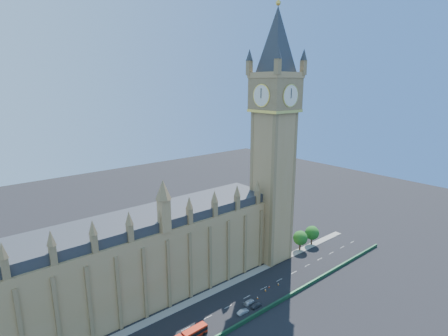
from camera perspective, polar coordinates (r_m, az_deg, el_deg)
ground at (r=115.60m, az=-0.94°, el=-22.42°), size 400.00×400.00×0.00m
palace_westminster at (r=114.35m, az=-18.53°, el=-15.41°), size 120.00×20.00×28.00m
elizabeth_tower at (r=130.67m, az=8.22°, el=7.54°), size 20.59×20.59×105.00m
bridge_parapet at (r=109.77m, az=2.30°, el=-24.27°), size 160.00×0.60×1.20m
kerb_north at (r=121.79m, az=-3.93°, el=-20.33°), size 160.00×3.00×0.16m
tree_east_near at (r=151.81m, az=12.39°, el=-11.01°), size 6.00×6.00×8.50m
tree_east_far at (r=157.74m, az=14.21°, el=-10.15°), size 6.00×6.00×8.50m
car_grey at (r=117.50m, az=5.27°, el=-21.42°), size 3.91×1.70×1.31m
car_silver at (r=114.69m, az=3.11°, el=-22.38°), size 3.92×1.44×1.28m
car_white at (r=118.87m, az=4.12°, el=-20.97°), size 4.28×2.10×1.20m
cone_a at (r=128.90m, az=8.86°, el=-18.22°), size 0.61×0.61×0.77m
cone_b at (r=127.21m, az=7.39°, el=-18.65°), size 0.58×0.58×0.73m
cone_c at (r=125.34m, az=6.79°, el=-19.17°), size 0.49×0.49×0.73m
cone_d at (r=121.37m, az=5.48°, el=-20.32°), size 0.58×0.58×0.78m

